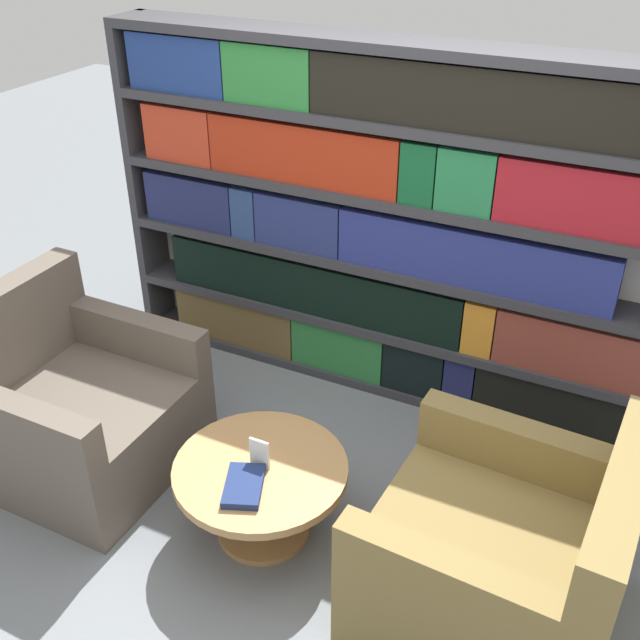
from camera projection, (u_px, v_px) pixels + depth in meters
name	position (u px, v px, depth m)	size (l,w,h in m)	color
ground_plane	(280.00, 552.00, 3.28)	(14.00, 14.00, 0.00)	slate
bookshelf	(400.00, 233.00, 3.87)	(3.32, 0.30, 1.90)	silver
armchair_left	(77.00, 411.00, 3.64)	(0.92, 0.90, 0.90)	brown
armchair_right	(502.00, 562.00, 2.85)	(0.96, 0.95, 0.90)	olive
coffee_table	(261.00, 485.00, 3.24)	(0.75, 0.75, 0.39)	#AD7F4C
table_sign	(260.00, 456.00, 3.15)	(0.09, 0.06, 0.14)	black
stray_book	(244.00, 486.00, 3.06)	(0.23, 0.28, 0.03)	navy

